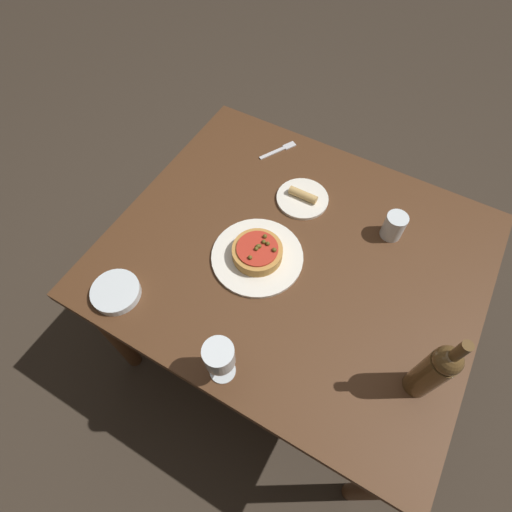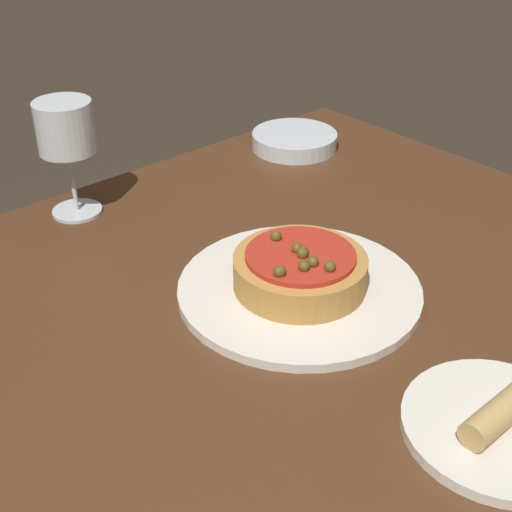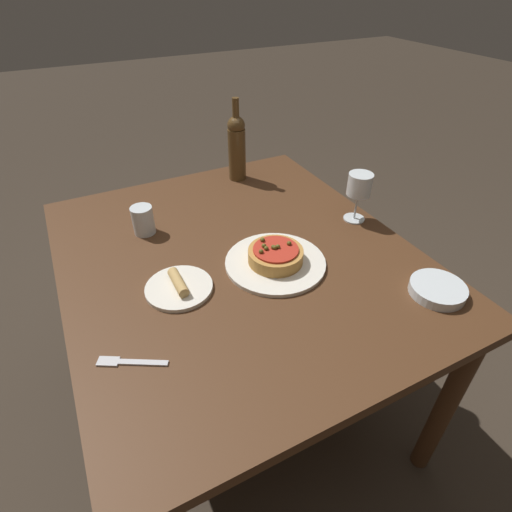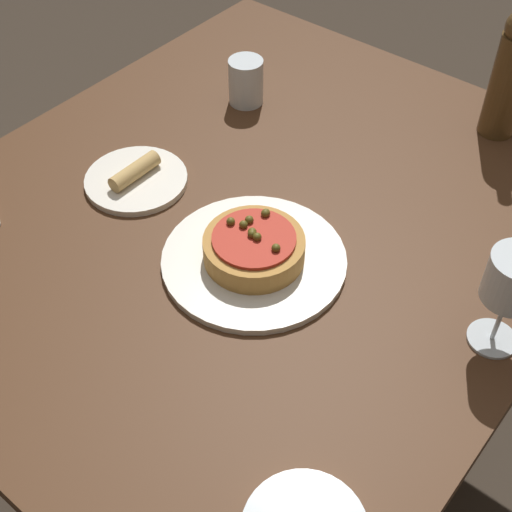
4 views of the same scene
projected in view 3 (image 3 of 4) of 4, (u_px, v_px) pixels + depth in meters
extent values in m
plane|color=#382D23|center=(243.00, 394.00, 1.68)|extent=(14.00, 14.00, 0.00)
cube|color=#4C2D19|center=(238.00, 258.00, 1.25)|extent=(1.20, 1.04, 0.03)
cylinder|color=#4C2D19|center=(89.00, 288.00, 1.69)|extent=(0.06, 0.06, 0.70)
cylinder|color=#4C2D19|center=(277.00, 233.00, 2.02)|extent=(0.06, 0.06, 0.70)
cylinder|color=#4C2D19|center=(446.00, 405.00, 1.25)|extent=(0.06, 0.06, 0.70)
cylinder|color=white|center=(275.00, 262.00, 1.19)|extent=(0.30, 0.30, 0.01)
cylinder|color=#BC843D|center=(276.00, 256.00, 1.17)|extent=(0.16, 0.16, 0.04)
cylinder|color=#B72D1E|center=(276.00, 249.00, 1.16)|extent=(0.13, 0.13, 0.01)
sphere|color=brown|center=(289.00, 243.00, 1.17)|extent=(0.01, 0.01, 0.01)
sphere|color=brown|center=(263.00, 240.00, 1.19)|extent=(0.01, 0.01, 0.01)
sphere|color=brown|center=(278.00, 247.00, 1.16)|extent=(0.01, 0.01, 0.01)
sphere|color=brown|center=(262.00, 240.00, 1.19)|extent=(0.01, 0.01, 0.01)
sphere|color=brown|center=(261.00, 252.00, 1.14)|extent=(0.01, 0.01, 0.01)
sphere|color=brown|center=(264.00, 246.00, 1.16)|extent=(0.01, 0.01, 0.01)
sphere|color=brown|center=(266.00, 248.00, 1.15)|extent=(0.01, 0.01, 0.01)
sphere|color=brown|center=(273.00, 247.00, 1.16)|extent=(0.01, 0.01, 0.01)
sphere|color=brown|center=(275.00, 248.00, 1.15)|extent=(0.01, 0.01, 0.01)
cylinder|color=silver|center=(355.00, 219.00, 1.39)|extent=(0.07, 0.07, 0.00)
cylinder|color=silver|center=(357.00, 207.00, 1.36)|extent=(0.01, 0.01, 0.09)
cylinder|color=silver|center=(361.00, 185.00, 1.31)|extent=(0.08, 0.08, 0.07)
cylinder|color=brown|center=(237.00, 155.00, 1.59)|extent=(0.07, 0.07, 0.20)
sphere|color=brown|center=(236.00, 125.00, 1.52)|extent=(0.07, 0.07, 0.07)
cylinder|color=brown|center=(236.00, 110.00, 1.49)|extent=(0.03, 0.03, 0.09)
cylinder|color=silver|center=(143.00, 220.00, 1.30)|extent=(0.07, 0.07, 0.09)
cylinder|color=silver|center=(438.00, 289.00, 1.08)|extent=(0.15, 0.15, 0.03)
cube|color=silver|center=(143.00, 363.00, 0.90)|extent=(0.07, 0.11, 0.00)
cube|color=silver|center=(108.00, 361.00, 0.90)|extent=(0.05, 0.05, 0.00)
cylinder|color=white|center=(179.00, 288.00, 1.10)|extent=(0.19, 0.19, 0.01)
cylinder|color=tan|center=(178.00, 282.00, 1.09)|extent=(0.10, 0.03, 0.03)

